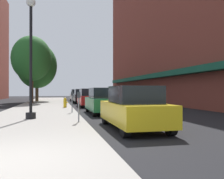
# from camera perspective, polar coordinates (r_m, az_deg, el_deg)

# --- Properties ---
(ground_plane) EXTENTS (90.00, 90.00, 0.00)m
(ground_plane) POSITION_cam_1_polar(r_m,az_deg,el_deg) (23.22, -5.66, -3.92)
(ground_plane) COLOR black
(sidewalk_slab) EXTENTS (4.80, 50.00, 0.12)m
(sidewalk_slab) POSITION_cam_1_polar(r_m,az_deg,el_deg) (24.06, -15.47, -3.64)
(sidewalk_slab) COLOR gray
(sidewalk_slab) RESTS_ON ground
(building_right_brick) EXTENTS (6.80, 40.00, 23.16)m
(building_right_brick) POSITION_cam_1_polar(r_m,az_deg,el_deg) (31.98, 14.38, 18.11)
(building_right_brick) COLOR brown
(building_right_brick) RESTS_ON ground
(lamppost) EXTENTS (0.48, 0.48, 5.90)m
(lamppost) POSITION_cam_1_polar(r_m,az_deg,el_deg) (12.63, -18.42, 7.56)
(lamppost) COLOR black
(lamppost) RESTS_ON sidewalk_slab
(fire_hydrant) EXTENTS (0.33, 0.26, 0.79)m
(fire_hydrant) POSITION_cam_1_polar(r_m,az_deg,el_deg) (20.01, -10.90, -3.01)
(fire_hydrant) COLOR gold
(fire_hydrant) RESTS_ON sidewalk_slab
(parking_meter_near) EXTENTS (0.14, 0.09, 1.31)m
(parking_meter_near) POSITION_cam_1_polar(r_m,az_deg,el_deg) (10.69, -7.78, -3.13)
(parking_meter_near) COLOR slate
(parking_meter_near) RESTS_ON sidewalk_slab
(parking_meter_far) EXTENTS (0.14, 0.09, 1.31)m
(parking_meter_far) POSITION_cam_1_polar(r_m,az_deg,el_deg) (15.37, -9.31, -2.25)
(parking_meter_far) COLOR slate
(parking_meter_far) RESTS_ON sidewalk_slab
(tree_near) EXTENTS (4.25, 4.25, 7.30)m
(tree_near) POSITION_cam_1_polar(r_m,az_deg,el_deg) (28.08, -18.28, 6.87)
(tree_near) COLOR #422D1E
(tree_near) RESTS_ON sidewalk_slab
(tree_mid) EXTENTS (5.09, 5.09, 7.52)m
(tree_mid) POSITION_cam_1_polar(r_m,az_deg,el_deg) (33.08, -17.12, 5.35)
(tree_mid) COLOR #4C3823
(tree_mid) RESTS_ON sidewalk_slab
(car_yellow) EXTENTS (1.80, 4.30, 1.66)m
(car_yellow) POSITION_cam_1_polar(r_m,az_deg,el_deg) (9.44, 5.06, -4.38)
(car_yellow) COLOR black
(car_yellow) RESTS_ON ground
(car_green) EXTENTS (1.80, 4.30, 1.66)m
(car_green) POSITION_cam_1_polar(r_m,az_deg,el_deg) (15.61, -2.14, -2.74)
(car_green) COLOR black
(car_green) RESTS_ON ground
(car_red) EXTENTS (1.80, 4.30, 1.66)m
(car_red) POSITION_cam_1_polar(r_m,az_deg,el_deg) (22.44, -5.41, -1.98)
(car_red) COLOR black
(car_red) RESTS_ON ground
(car_black) EXTENTS (1.80, 4.30, 1.66)m
(car_black) POSITION_cam_1_polar(r_m,az_deg,el_deg) (29.12, -7.12, -1.58)
(car_black) COLOR black
(car_black) RESTS_ON ground
(car_white) EXTENTS (1.80, 4.30, 1.66)m
(car_white) POSITION_cam_1_polar(r_m,az_deg,el_deg) (35.64, -8.16, -1.33)
(car_white) COLOR black
(car_white) RESTS_ON ground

